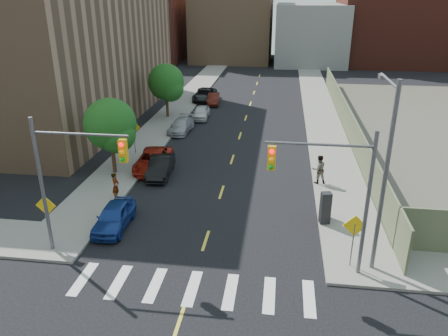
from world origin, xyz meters
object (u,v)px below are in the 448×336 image
(parked_car_white, at_px, (201,112))
(payphone, at_px, (325,208))
(pedestrian_east, at_px, (319,169))
(parked_car_grey, at_px, (205,95))
(parked_car_maroon, at_px, (214,99))
(parked_car_red, at_px, (153,160))
(mailbox, at_px, (324,207))
(parked_car_silver, at_px, (181,126))
(pedestrian_west, at_px, (116,186))
(parked_car_blue, at_px, (114,216))
(parked_car_black, at_px, (161,167))

(parked_car_white, distance_m, payphone, 23.25)
(pedestrian_east, bearing_deg, parked_car_white, -69.51)
(payphone, relative_size, pedestrian_east, 0.94)
(parked_car_white, xyz_separation_m, payphone, (10.82, -20.57, 0.43))
(parked_car_grey, distance_m, payphone, 30.68)
(parked_car_maroon, height_order, pedestrian_east, pedestrian_east)
(parked_car_red, height_order, mailbox, mailbox)
(pedestrian_east, bearing_deg, mailbox, 74.79)
(parked_car_white, relative_size, payphone, 2.05)
(parked_car_silver, height_order, payphone, payphone)
(pedestrian_west, bearing_deg, payphone, -97.51)
(parked_car_blue, bearing_deg, parked_car_grey, 89.09)
(mailbox, distance_m, payphone, 0.71)
(parked_car_silver, distance_m, parked_car_grey, 12.48)
(parked_car_blue, distance_m, payphone, 11.69)
(mailbox, bearing_deg, parked_car_white, 125.76)
(parked_car_black, height_order, parked_car_grey, parked_car_grey)
(parked_car_red, bearing_deg, parked_car_white, 82.15)
(payphone, bearing_deg, parked_car_silver, 114.89)
(parked_car_silver, height_order, mailbox, mailbox)
(parked_car_blue, height_order, parked_car_silver, parked_car_blue)
(parked_car_grey, height_order, pedestrian_east, pedestrian_east)
(pedestrian_east, bearing_deg, parked_car_blue, 17.23)
(parked_car_blue, xyz_separation_m, parked_car_maroon, (1.04, 28.56, -0.06))
(mailbox, bearing_deg, parked_car_silver, 135.11)
(parked_car_blue, relative_size, parked_car_red, 0.80)
(parked_car_white, xyz_separation_m, parked_car_grey, (-0.98, 7.74, 0.07))
(parked_car_red, height_order, payphone, payphone)
(parked_car_black, distance_m, mailbox, 12.05)
(parked_car_silver, distance_m, payphone, 19.75)
(parked_car_maroon, bearing_deg, parked_car_blue, -97.62)
(parked_car_silver, bearing_deg, pedestrian_west, -88.72)
(parked_car_grey, height_order, mailbox, mailbox)
(parked_car_white, bearing_deg, parked_car_blue, -94.10)
(parked_car_red, bearing_deg, pedestrian_west, -102.18)
(parked_car_grey, distance_m, mailbox, 30.08)
(payphone, height_order, pedestrian_west, payphone)
(parked_car_silver, bearing_deg, parked_car_grey, 94.43)
(parked_car_silver, distance_m, parked_car_maroon, 10.99)
(parked_car_red, bearing_deg, parked_car_blue, -92.07)
(parked_car_black, relative_size, payphone, 2.23)
(parked_car_white, bearing_deg, parked_car_silver, -103.94)
(parked_car_red, xyz_separation_m, mailbox, (11.80, -6.10, 0.09))
(parked_car_grey, bearing_deg, parked_car_red, -90.36)
(mailbox, bearing_deg, parked_car_blue, -160.71)
(parked_car_blue, xyz_separation_m, parked_car_silver, (-0.26, 17.65, -0.05))
(parked_car_red, relative_size, payphone, 2.68)
(parked_car_silver, xyz_separation_m, mailbox, (11.80, -15.19, 0.16))
(parked_car_maroon, xyz_separation_m, mailbox, (10.50, -26.10, 0.16))
(parked_car_grey, xyz_separation_m, payphone, (11.80, -28.31, 0.36))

